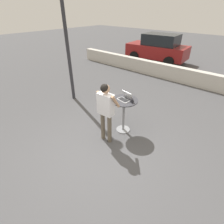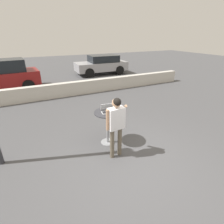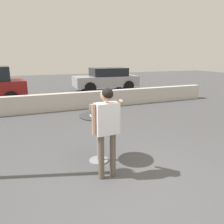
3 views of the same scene
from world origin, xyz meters
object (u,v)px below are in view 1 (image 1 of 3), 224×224
(cafe_table, at_px, (124,109))
(coffee_mug, at_px, (132,101))
(parked_car_near_street, at_px, (158,48))
(street_lamp, at_px, (65,23))
(laptop, at_px, (125,98))
(standing_person, at_px, (106,107))

(cafe_table, xyz_separation_m, coffee_mug, (0.24, 0.02, 0.34))
(parked_car_near_street, relative_size, street_lamp, 0.94)
(cafe_table, relative_size, laptop, 2.61)
(cafe_table, xyz_separation_m, standing_person, (-0.07, -0.66, 0.34))
(cafe_table, xyz_separation_m, laptop, (0.01, 0.02, 0.34))
(coffee_mug, bearing_deg, cafe_table, -175.81)
(coffee_mug, relative_size, parked_car_near_street, 0.03)
(coffee_mug, xyz_separation_m, street_lamp, (-3.07, 0.33, 1.66))
(coffee_mug, bearing_deg, standing_person, -114.36)
(cafe_table, distance_m, parked_car_near_street, 8.05)
(laptop, height_order, parked_car_near_street, parked_car_near_street)
(street_lamp, bearing_deg, coffee_mug, -6.10)
(standing_person, relative_size, parked_car_near_street, 0.42)
(standing_person, relative_size, street_lamp, 0.40)
(coffee_mug, height_order, street_lamp, street_lamp)
(street_lamp, bearing_deg, cafe_table, -6.97)
(cafe_table, bearing_deg, laptop, 65.67)
(coffee_mug, distance_m, street_lamp, 3.50)
(parked_car_near_street, bearing_deg, street_lamp, -88.04)
(coffee_mug, height_order, standing_person, standing_person)
(laptop, distance_m, parked_car_near_street, 8.04)
(standing_person, bearing_deg, street_lamp, 159.88)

